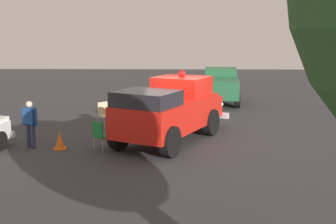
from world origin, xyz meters
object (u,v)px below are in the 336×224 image
object	(u,v)px
vintage_fire_truck	(171,109)
parked_pickup	(221,85)
lawn_chair_spare	(104,112)
spectator_standing	(30,121)
traffic_cone	(60,140)
lawn_chair_by_car	(100,133)

from	to	relation	value
vintage_fire_truck	parked_pickup	bearing A→B (deg)	73.27
lawn_chair_spare	spectator_standing	xyz separation A→B (m)	(-1.98, -3.79, 0.37)
parked_pickup	spectator_standing	world-z (taller)	parked_pickup
vintage_fire_truck	traffic_cone	world-z (taller)	vintage_fire_truck
vintage_fire_truck	spectator_standing	distance (m)	5.06
lawn_chair_by_car	parked_pickup	bearing A→B (deg)	63.66
vintage_fire_truck	traffic_cone	distance (m)	4.17
vintage_fire_truck	lawn_chair_spare	world-z (taller)	vintage_fire_truck
traffic_cone	parked_pickup	bearing A→B (deg)	57.32
spectator_standing	lawn_chair_by_car	bearing A→B (deg)	-4.98
parked_pickup	traffic_cone	size ratio (longest dim) A/B	7.78
lawn_chair_spare	spectator_standing	size ratio (longest dim) A/B	0.61
parked_pickup	vintage_fire_truck	bearing A→B (deg)	-106.73
parked_pickup	lawn_chair_by_car	size ratio (longest dim) A/B	4.84
vintage_fire_truck	spectator_standing	size ratio (longest dim) A/B	3.76
vintage_fire_truck	spectator_standing	bearing A→B (deg)	-166.64
lawn_chair_spare	traffic_cone	distance (m)	4.02
parked_pickup	spectator_standing	xyz separation A→B (m)	(-7.61, -10.10, -0.02)
parked_pickup	traffic_cone	distance (m)	12.16
lawn_chair_by_car	traffic_cone	xyz separation A→B (m)	(-1.44, 0.10, -0.28)
lawn_chair_by_car	lawn_chair_spare	world-z (taller)	same
vintage_fire_truck	parked_pickup	size ratio (longest dim) A/B	1.27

